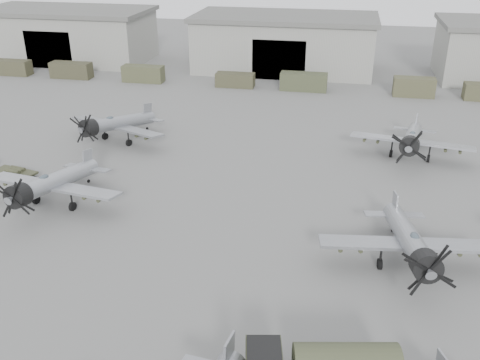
# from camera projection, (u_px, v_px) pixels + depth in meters

# --- Properties ---
(ground) EXTENTS (220.00, 220.00, 0.00)m
(ground) POSITION_uv_depth(u_px,v_px,m) (161.00, 304.00, 33.18)
(ground) COLOR #5B5B59
(ground) RESTS_ON ground
(hangar_left) EXTENTS (29.00, 14.80, 8.70)m
(hangar_left) POSITION_uv_depth(u_px,v_px,m) (67.00, 34.00, 92.92)
(hangar_left) COLOR gray
(hangar_left) RESTS_ON ground
(hangar_center) EXTENTS (29.00, 14.80, 8.70)m
(hangar_center) POSITION_uv_depth(u_px,v_px,m) (284.00, 42.00, 86.22)
(hangar_center) COLOR gray
(hangar_center) RESTS_ON ground
(support_truck_0) EXTENTS (6.25, 2.20, 2.31)m
(support_truck_0) POSITION_uv_depth(u_px,v_px,m) (11.00, 67.00, 84.38)
(support_truck_0) COLOR #3D3C28
(support_truck_0) RESTS_ON ground
(support_truck_1) EXTENTS (6.34, 2.20, 2.42)m
(support_truck_1) POSITION_uv_depth(u_px,v_px,m) (71.00, 70.00, 82.54)
(support_truck_1) COLOR #393825
(support_truck_1) RESTS_ON ground
(support_truck_2) EXTENTS (6.18, 2.20, 2.44)m
(support_truck_2) POSITION_uv_depth(u_px,v_px,m) (143.00, 74.00, 80.47)
(support_truck_2) COLOR #43462D
(support_truck_2) RESTS_ON ground
(support_truck_3) EXTENTS (5.60, 2.20, 2.00)m
(support_truck_3) POSITION_uv_depth(u_px,v_px,m) (235.00, 80.00, 78.06)
(support_truck_3) COLOR #3D3C28
(support_truck_3) RESTS_ON ground
(support_truck_4) EXTENTS (6.64, 2.20, 2.51)m
(support_truck_4) POSITION_uv_depth(u_px,v_px,m) (304.00, 82.00, 76.19)
(support_truck_4) COLOR #3D422B
(support_truck_4) RESTS_ON ground
(support_truck_5) EXTENTS (5.56, 2.20, 2.60)m
(support_truck_5) POSITION_uv_depth(u_px,v_px,m) (414.00, 87.00, 73.49)
(support_truck_5) COLOR #45452D
(support_truck_5) RESTS_ON ground
(aircraft_mid_1) EXTENTS (12.14, 10.92, 4.82)m
(aircraft_mid_1) POSITION_uv_depth(u_px,v_px,m) (50.00, 184.00, 43.73)
(aircraft_mid_1) COLOR #9C9FA5
(aircraft_mid_1) RESTS_ON ground
(aircraft_mid_2) EXTENTS (12.21, 10.99, 4.85)m
(aircraft_mid_2) POSITION_uv_depth(u_px,v_px,m) (411.00, 243.00, 35.54)
(aircraft_mid_2) COLOR gray
(aircraft_mid_2) RESTS_ON ground
(aircraft_far_0) EXTENTS (11.66, 10.53, 4.72)m
(aircraft_far_0) POSITION_uv_depth(u_px,v_px,m) (114.00, 124.00, 57.13)
(aircraft_far_0) COLOR gray
(aircraft_far_0) RESTS_ON ground
(aircraft_far_1) EXTENTS (12.16, 10.95, 4.83)m
(aircraft_far_1) POSITION_uv_depth(u_px,v_px,m) (412.00, 139.00, 52.90)
(aircraft_far_1) COLOR #A0A2A8
(aircraft_far_1) RESTS_ON ground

